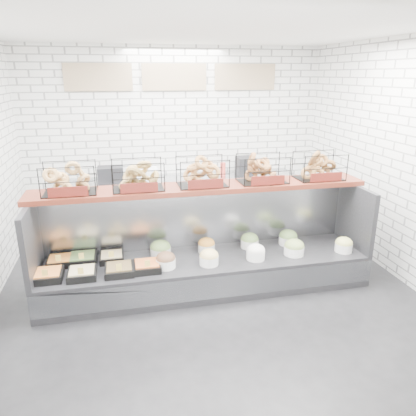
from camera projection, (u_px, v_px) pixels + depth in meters
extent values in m
plane|color=black|center=(212.00, 298.00, 4.84)|extent=(5.50, 5.50, 0.00)
cube|color=silver|center=(176.00, 138.00, 6.92)|extent=(5.00, 0.02, 3.00)
cube|color=silver|center=(414.00, 165.00, 4.88)|extent=(0.02, 5.50, 3.00)
cube|color=white|center=(212.00, 24.00, 3.90)|extent=(5.00, 5.50, 0.02)
cube|color=tan|center=(98.00, 77.00, 6.33)|extent=(1.05, 0.03, 0.42)
cube|color=tan|center=(174.00, 77.00, 6.58)|extent=(1.05, 0.03, 0.42)
cube|color=tan|center=(245.00, 77.00, 6.82)|extent=(1.05, 0.03, 0.42)
cube|color=black|center=(206.00, 272.00, 5.06)|extent=(4.00, 0.90, 0.40)
cube|color=#93969B|center=(214.00, 287.00, 4.65)|extent=(4.00, 0.03, 0.28)
cube|color=#93969B|center=(199.00, 216.00, 5.25)|extent=(4.00, 0.08, 0.80)
cube|color=black|center=(32.00, 241.00, 4.46)|extent=(0.06, 0.90, 0.80)
cube|color=black|center=(354.00, 215.00, 5.27)|extent=(0.06, 0.90, 0.80)
cube|color=black|center=(47.00, 276.00, 4.45)|extent=(0.33, 0.33, 0.08)
cube|color=orange|center=(47.00, 273.00, 4.44)|extent=(0.28, 0.28, 0.04)
cube|color=#F3CF54|center=(45.00, 273.00, 4.31)|extent=(0.06, 0.01, 0.08)
cube|color=black|center=(60.00, 262.00, 4.79)|extent=(0.29, 0.29, 0.08)
cube|color=orange|center=(60.00, 259.00, 4.78)|extent=(0.24, 0.24, 0.04)
cube|color=#F3CF54|center=(58.00, 258.00, 4.67)|extent=(0.06, 0.01, 0.08)
cube|color=black|center=(82.00, 274.00, 4.49)|extent=(0.31, 0.31, 0.08)
cube|color=tan|center=(82.00, 271.00, 4.48)|extent=(0.26, 0.26, 0.04)
cube|color=#F3CF54|center=(81.00, 271.00, 4.36)|extent=(0.06, 0.01, 0.08)
cube|color=black|center=(83.00, 259.00, 4.85)|extent=(0.32, 0.32, 0.08)
cube|color=#648745|center=(82.00, 256.00, 4.84)|extent=(0.28, 0.28, 0.04)
cube|color=#F3CF54|center=(81.00, 256.00, 4.72)|extent=(0.06, 0.01, 0.08)
cube|color=black|center=(119.00, 270.00, 4.58)|extent=(0.32, 0.32, 0.08)
cube|color=brown|center=(119.00, 267.00, 4.57)|extent=(0.27, 0.27, 0.04)
cube|color=#F3CF54|center=(119.00, 267.00, 4.45)|extent=(0.06, 0.01, 0.08)
cube|color=black|center=(112.00, 258.00, 4.89)|extent=(0.28, 0.28, 0.08)
cube|color=#D6BB83|center=(112.00, 255.00, 4.88)|extent=(0.24, 0.24, 0.04)
cube|color=#F3CF54|center=(111.00, 254.00, 4.77)|extent=(0.06, 0.01, 0.08)
cube|color=black|center=(147.00, 267.00, 4.66)|extent=(0.31, 0.31, 0.08)
cube|color=#D3662C|center=(147.00, 264.00, 4.65)|extent=(0.26, 0.26, 0.04)
cube|color=#F3CF54|center=(147.00, 264.00, 4.53)|extent=(0.06, 0.01, 0.08)
cylinder|color=white|center=(166.00, 263.00, 4.72)|extent=(0.23, 0.23, 0.11)
ellipsoid|color=brown|center=(166.00, 258.00, 4.70)|extent=(0.23, 0.23, 0.16)
cylinder|color=white|center=(161.00, 252.00, 5.02)|extent=(0.26, 0.26, 0.11)
ellipsoid|color=#6E9049|center=(160.00, 247.00, 5.00)|extent=(0.25, 0.25, 0.18)
cylinder|color=white|center=(209.00, 260.00, 4.79)|extent=(0.23, 0.23, 0.11)
ellipsoid|color=#DEC071|center=(209.00, 255.00, 4.77)|extent=(0.22, 0.22, 0.16)
cylinder|color=white|center=(206.00, 248.00, 5.13)|extent=(0.21, 0.21, 0.11)
ellipsoid|color=orange|center=(206.00, 243.00, 5.11)|extent=(0.21, 0.21, 0.15)
cylinder|color=white|center=(256.00, 255.00, 4.93)|extent=(0.23, 0.23, 0.11)
ellipsoid|color=silver|center=(256.00, 250.00, 4.91)|extent=(0.22, 0.22, 0.16)
cylinder|color=white|center=(250.00, 243.00, 5.27)|extent=(0.23, 0.23, 0.11)
ellipsoid|color=olive|center=(250.00, 239.00, 5.25)|extent=(0.23, 0.23, 0.16)
cylinder|color=white|center=(294.00, 250.00, 5.06)|extent=(0.25, 0.25, 0.11)
ellipsoid|color=#7D944B|center=(294.00, 246.00, 5.04)|extent=(0.25, 0.25, 0.17)
cylinder|color=white|center=(288.00, 240.00, 5.37)|extent=(0.24, 0.24, 0.11)
ellipsoid|color=olive|center=(288.00, 236.00, 5.35)|extent=(0.24, 0.24, 0.17)
cylinder|color=white|center=(344.00, 247.00, 5.15)|extent=(0.22, 0.22, 0.11)
ellipsoid|color=#CAC767|center=(344.00, 243.00, 5.13)|extent=(0.21, 0.21, 0.15)
cube|color=#49180F|center=(202.00, 188.00, 4.94)|extent=(4.10, 0.50, 0.06)
cube|color=black|center=(69.00, 178.00, 4.56)|extent=(0.60, 0.38, 0.34)
cube|color=#52150F|center=(68.00, 192.00, 4.40)|extent=(0.42, 0.02, 0.11)
cube|color=black|center=(138.00, 175.00, 4.72)|extent=(0.60, 0.38, 0.34)
cube|color=#52150F|center=(139.00, 188.00, 4.56)|extent=(0.42, 0.02, 0.11)
cube|color=black|center=(202.00, 172.00, 4.87)|extent=(0.60, 0.38, 0.34)
cube|color=#52150F|center=(206.00, 184.00, 4.72)|extent=(0.42, 0.02, 0.11)
cube|color=black|center=(263.00, 169.00, 5.03)|extent=(0.60, 0.38, 0.34)
cube|color=#52150F|center=(268.00, 180.00, 4.87)|extent=(0.42, 0.02, 0.11)
cube|color=black|center=(319.00, 166.00, 5.19)|extent=(0.60, 0.38, 0.34)
cube|color=#52150F|center=(326.00, 177.00, 5.03)|extent=(0.42, 0.02, 0.11)
cube|color=#93969B|center=(180.00, 203.00, 6.95)|extent=(4.00, 0.60, 0.90)
cube|color=black|center=(111.00, 174.00, 6.50)|extent=(0.40, 0.30, 0.24)
cube|color=silver|center=(147.00, 173.00, 6.67)|extent=(0.35, 0.28, 0.18)
cylinder|color=#DC4437|center=(223.00, 169.00, 6.88)|extent=(0.09, 0.09, 0.22)
cube|color=black|center=(246.00, 166.00, 6.95)|extent=(0.30, 0.30, 0.30)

